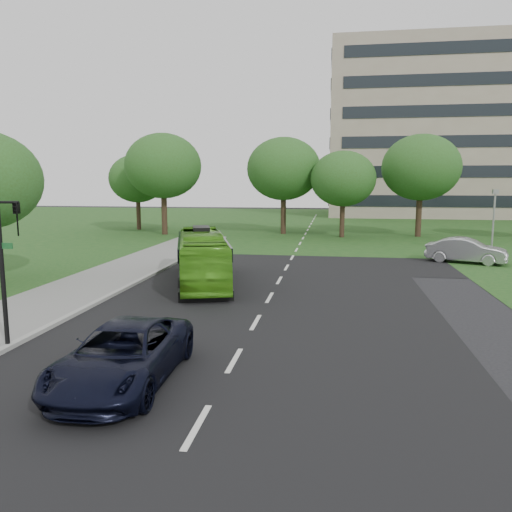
# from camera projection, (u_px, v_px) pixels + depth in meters

# --- Properties ---
(ground) EXTENTS (160.00, 160.00, 0.00)m
(ground) POSITION_uv_depth(u_px,v_px,m) (263.00, 309.00, 20.31)
(ground) COLOR black
(ground) RESTS_ON ground
(street_surfaces) EXTENTS (120.00, 120.00, 0.15)m
(street_surfaces) POSITION_uv_depth(u_px,v_px,m) (296.00, 242.00, 42.60)
(street_surfaces) COLOR black
(street_surfaces) RESTS_ON ground
(office_building) EXTENTS (40.10, 20.10, 25.00)m
(office_building) POSITION_uv_depth(u_px,v_px,m) (464.00, 133.00, 75.65)
(office_building) COLOR gray
(office_building) RESTS_ON ground
(tree_park_a) EXTENTS (7.35, 7.35, 9.77)m
(tree_park_a) POSITION_uv_depth(u_px,v_px,m) (163.00, 166.00, 48.04)
(tree_park_a) COLOR black
(tree_park_a) RESTS_ON ground
(tree_park_b) EXTENTS (7.21, 7.21, 9.45)m
(tree_park_b) POSITION_uv_depth(u_px,v_px,m) (284.00, 169.00, 48.70)
(tree_park_b) COLOR black
(tree_park_b) RESTS_ON ground
(tree_park_c) EXTENTS (6.00, 6.00, 7.97)m
(tree_park_c) POSITION_uv_depth(u_px,v_px,m) (343.00, 179.00, 45.78)
(tree_park_c) COLOR black
(tree_park_c) RESTS_ON ground
(tree_park_d) EXTENTS (7.19, 7.19, 9.50)m
(tree_park_d) POSITION_uv_depth(u_px,v_px,m) (421.00, 168.00, 46.16)
(tree_park_d) COLOR black
(tree_park_d) RESTS_ON ground
(tree_park_f) EXTENTS (6.02, 6.02, 8.03)m
(tree_park_f) POSITION_uv_depth(u_px,v_px,m) (137.00, 179.00, 53.31)
(tree_park_f) COLOR black
(tree_park_f) RESTS_ON ground
(bus) EXTENTS (4.89, 9.67, 2.63)m
(bus) POSITION_uv_depth(u_px,v_px,m) (202.00, 257.00, 25.42)
(bus) COLOR #479C19
(bus) RESTS_ON ground
(sedan) EXTENTS (5.14, 3.30, 1.60)m
(sedan) POSITION_uv_depth(u_px,v_px,m) (466.00, 250.00, 31.80)
(sedan) COLOR #B1B2B6
(sedan) RESTS_ON ground
(suv) EXTENTS (2.64, 5.50, 1.51)m
(suv) POSITION_uv_depth(u_px,v_px,m) (123.00, 355.00, 12.77)
(suv) COLOR black
(suv) RESTS_ON ground
(traffic_light) EXTENTS (0.81, 0.22, 5.04)m
(traffic_light) POSITION_uv_depth(u_px,v_px,m) (6.00, 254.00, 15.09)
(traffic_light) COLOR black
(traffic_light) RESTS_ON ground
(camera_pole) EXTENTS (0.45, 0.41, 4.60)m
(camera_pole) POSITION_uv_depth(u_px,v_px,m) (494.00, 212.00, 35.55)
(camera_pole) COLOR gray
(camera_pole) RESTS_ON ground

